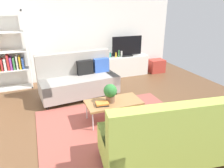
{
  "coord_description": "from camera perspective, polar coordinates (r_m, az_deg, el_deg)",
  "views": [
    {
      "loc": [
        -1.17,
        -3.51,
        2.23
      ],
      "look_at": [
        0.27,
        0.26,
        0.65
      ],
      "focal_mm": 32.96,
      "sensor_mm": 36.0,
      "label": 1
    }
  ],
  "objects": [
    {
      "name": "storage_trunk",
      "position": [
        7.32,
        12.17,
        4.95
      ],
      "size": [
        0.52,
        0.4,
        0.44
      ],
      "primitive_type": "cube",
      "color": "#B2382D",
      "rests_on": "ground_plane"
    },
    {
      "name": "ground_plane",
      "position": [
        4.32,
        -2.11,
        -9.73
      ],
      "size": [
        7.68,
        7.68,
        0.0
      ],
      "primitive_type": "plane",
      "color": "brown"
    },
    {
      "name": "bottle_1",
      "position": [
        6.6,
        1.87,
        8.44
      ],
      "size": [
        0.04,
        0.04,
        0.23
      ],
      "primitive_type": "cylinder",
      "color": "#3F8C4C",
      "rests_on": "tv_console"
    },
    {
      "name": "wall_far",
      "position": [
        6.47,
        -10.59,
        14.1
      ],
      "size": [
        6.4,
        0.12,
        2.9
      ],
      "primitive_type": "cube",
      "color": "white",
      "rests_on": "ground_plane"
    },
    {
      "name": "coffee_table",
      "position": [
        4.11,
        0.43,
        -5.19
      ],
      "size": [
        1.1,
        0.56,
        0.42
      ],
      "color": "#9E7042",
      "rests_on": "ground_plane"
    },
    {
      "name": "tv_console",
      "position": [
        6.86,
        3.97,
        5.15
      ],
      "size": [
        1.4,
        0.44,
        0.64
      ],
      "primitive_type": "cube",
      "color": "silver",
      "rests_on": "ground_plane"
    },
    {
      "name": "vase_0",
      "position": [
        6.59,
        -0.77,
        8.02
      ],
      "size": [
        0.13,
        0.13,
        0.14
      ],
      "primitive_type": "cylinder",
      "color": "#33B29E",
      "rests_on": "tv_console"
    },
    {
      "name": "couch_green",
      "position": [
        3.14,
        15.15,
        -14.29
      ],
      "size": [
        1.99,
        1.08,
        1.1
      ],
      "rotation": [
        0.0,
        0.0,
        -0.13
      ],
      "color": "#A3BC4C",
      "rests_on": "ground_plane"
    },
    {
      "name": "bottle_2",
      "position": [
        6.64,
        2.63,
        8.35
      ],
      "size": [
        0.06,
        0.06,
        0.19
      ],
      "primitive_type": "cylinder",
      "color": "silver",
      "rests_on": "tv_console"
    },
    {
      "name": "area_rug",
      "position": [
        4.12,
        0.78,
        -11.28
      ],
      "size": [
        2.9,
        2.2,
        0.01
      ],
      "primitive_type": "cube",
      "color": "#9E4C42",
      "rests_on": "ground_plane"
    },
    {
      "name": "bookshelf",
      "position": [
        6.17,
        -27.62,
        7.22
      ],
      "size": [
        1.1,
        0.36,
        2.1
      ],
      "color": "white",
      "rests_on": "ground_plane"
    },
    {
      "name": "potted_plant",
      "position": [
        4.0,
        -0.49,
        -2.31
      ],
      "size": [
        0.26,
        0.26,
        0.37
      ],
      "color": "brown",
      "rests_on": "coffee_table"
    },
    {
      "name": "bottle_0",
      "position": [
        6.57,
        1.06,
        8.07
      ],
      "size": [
        0.05,
        0.05,
        0.16
      ],
      "primitive_type": "cylinder",
      "color": "gold",
      "rests_on": "tv_console"
    },
    {
      "name": "table_book_0",
      "position": [
        3.95,
        -2.74,
        -5.7
      ],
      "size": [
        0.27,
        0.23,
        0.03
      ],
      "primitive_type": "cube",
      "rotation": [
        0.0,
        0.0,
        -0.22
      ],
      "color": "#262626",
      "rests_on": "coffee_table"
    },
    {
      "name": "couch_beige",
      "position": [
        5.25,
        -9.19,
        1.23
      ],
      "size": [
        1.97,
        1.02,
        1.1
      ],
      "rotation": [
        0.0,
        0.0,
        3.24
      ],
      "color": "gray",
      "rests_on": "ground_plane"
    },
    {
      "name": "tv",
      "position": [
        6.69,
        4.18,
        10.31
      ],
      "size": [
        1.0,
        0.2,
        0.64
      ],
      "color": "black",
      "rests_on": "tv_console"
    },
    {
      "name": "table_book_1",
      "position": [
        3.94,
        -2.75,
        -5.32
      ],
      "size": [
        0.26,
        0.21,
        0.03
      ],
      "primitive_type": "cube",
      "rotation": [
        0.0,
        0.0,
        -0.12
      ],
      "color": "orange",
      "rests_on": "table_book_0"
    }
  ]
}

